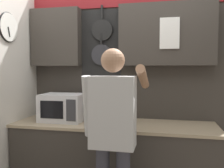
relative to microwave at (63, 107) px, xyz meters
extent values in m
cube|color=#38332D|center=(0.59, 0.01, -0.61)|extent=(2.17, 0.63, 0.86)
cube|color=tan|center=(0.59, 0.01, -0.17)|extent=(2.20, 0.66, 0.03)
cube|color=#38332D|center=(0.59, 0.34, 0.21)|extent=(2.77, 0.04, 2.51)
cube|color=#38332D|center=(-0.18, 0.24, 0.82)|extent=(0.61, 0.16, 0.69)
cube|color=#38332D|center=(1.14, 0.24, 0.82)|extent=(1.06, 0.16, 0.69)
cube|color=black|center=(0.37, 0.32, 0.52)|extent=(0.49, 0.01, 1.27)
cylinder|color=black|center=(0.39, 0.29, 0.90)|extent=(0.25, 0.02, 0.25)
cube|color=black|center=(0.39, 0.28, 1.12)|extent=(0.02, 0.02, 0.17)
cylinder|color=#2D2D33|center=(0.38, 0.29, 0.61)|extent=(0.25, 0.02, 0.25)
cube|color=black|center=(0.38, 0.28, 0.80)|extent=(0.02, 0.02, 0.13)
cylinder|color=silver|center=(0.25, 0.29, 0.15)|extent=(0.01, 0.01, 0.18)
ellipsoid|color=silver|center=(0.25, 0.29, 0.04)|extent=(0.05, 0.01, 0.05)
cylinder|color=red|center=(0.33, 0.29, 0.15)|extent=(0.01, 0.01, 0.17)
ellipsoid|color=red|center=(0.33, 0.29, 0.05)|extent=(0.04, 0.01, 0.04)
cylinder|color=silver|center=(0.41, 0.29, 0.13)|extent=(0.01, 0.01, 0.20)
ellipsoid|color=silver|center=(0.41, 0.29, 0.02)|extent=(0.06, 0.01, 0.05)
cylinder|color=silver|center=(0.49, 0.29, 0.14)|extent=(0.01, 0.01, 0.18)
ellipsoid|color=silver|center=(0.49, 0.29, 0.04)|extent=(0.05, 0.01, 0.04)
cube|color=white|center=(1.18, 0.15, 0.82)|extent=(0.21, 0.02, 0.34)
cube|color=silver|center=(-0.52, -0.38, 0.21)|extent=(0.04, 1.60, 2.51)
cylinder|color=white|center=(-0.49, -0.26, 0.88)|extent=(0.02, 0.30, 0.30)
torus|color=black|center=(-0.50, -0.26, 0.88)|extent=(0.02, 0.32, 0.32)
cube|color=black|center=(-0.48, -0.27, 0.83)|extent=(0.01, 0.04, 0.10)
cube|color=silver|center=(0.00, 0.00, 0.00)|extent=(0.48, 0.35, 0.31)
cube|color=black|center=(-0.05, -0.18, 0.00)|extent=(0.26, 0.01, 0.19)
cube|color=#333338|center=(0.17, -0.18, 0.00)|extent=(0.11, 0.01, 0.23)
cube|color=brown|center=(0.67, 0.00, -0.06)|extent=(0.12, 0.16, 0.19)
cylinder|color=black|center=(0.64, -0.03, 0.07)|extent=(0.02, 0.03, 0.07)
cylinder|color=black|center=(0.65, -0.03, 0.07)|extent=(0.02, 0.03, 0.08)
cylinder|color=black|center=(0.67, -0.03, 0.06)|extent=(0.02, 0.03, 0.06)
cylinder|color=black|center=(0.69, -0.03, 0.06)|extent=(0.02, 0.03, 0.06)
cylinder|color=black|center=(0.71, -0.03, 0.06)|extent=(0.02, 0.03, 0.06)
cylinder|color=white|center=(0.36, 0.00, -0.09)|extent=(0.11, 0.11, 0.14)
cylinder|color=red|center=(0.36, 0.02, 0.02)|extent=(0.06, 0.03, 0.23)
cylinder|color=tan|center=(0.37, 0.00, 0.04)|extent=(0.02, 0.02, 0.28)
cylinder|color=black|center=(0.34, 0.02, 0.02)|extent=(0.06, 0.04, 0.24)
cylinder|color=silver|center=(0.35, 0.00, 0.04)|extent=(0.05, 0.04, 0.28)
cylinder|color=silver|center=(0.38, 0.00, 0.03)|extent=(0.02, 0.01, 0.25)
cylinder|color=tan|center=(0.35, 0.01, 0.03)|extent=(0.05, 0.04, 0.26)
cylinder|color=tan|center=(0.37, 0.00, 0.03)|extent=(0.03, 0.04, 0.25)
cube|color=#BCBCBC|center=(0.71, -0.58, 0.07)|extent=(0.38, 0.22, 0.61)
sphere|color=#A87A5B|center=(0.71, -0.58, 0.51)|extent=(0.20, 0.20, 0.20)
cylinder|color=#BCBCBC|center=(0.48, -0.56, 0.11)|extent=(0.08, 0.17, 0.55)
cylinder|color=#A87A5B|center=(0.94, -0.33, 0.36)|extent=(0.08, 0.54, 0.24)
camera|label=1|loc=(1.15, -2.64, 0.44)|focal=40.00mm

